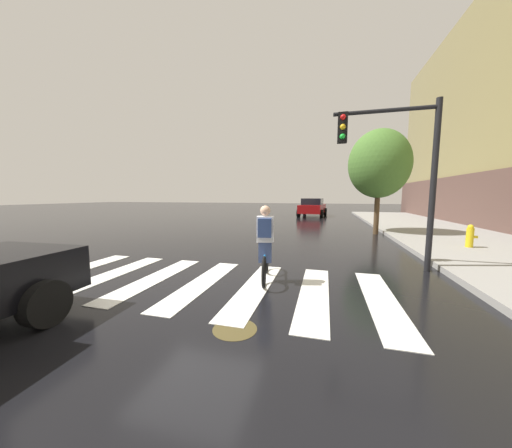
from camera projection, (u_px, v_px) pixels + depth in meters
ground_plane at (197, 283)px, 5.65m from camera, size 120.00×120.00×0.00m
crosswalk_stripes at (202, 283)px, 5.62m from camera, size 7.73×3.25×0.01m
manhole_cover at (235, 329)px, 3.68m from camera, size 0.64×0.64×0.01m
sedan_mid at (313, 207)px, 23.77m from camera, size 2.60×4.95×1.65m
cyclist at (265, 244)px, 5.65m from camera, size 0.39×1.70×1.69m
traffic_light_near at (397, 157)px, 6.41m from camera, size 2.47×0.28×4.20m
fire_hydrant at (470, 236)px, 8.75m from camera, size 0.33×0.22×0.78m
street_tree_near at (379, 164)px, 12.39m from camera, size 2.85×2.85×5.07m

